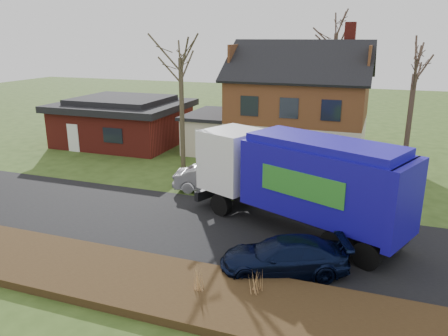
% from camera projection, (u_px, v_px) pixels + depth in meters
% --- Properties ---
extents(ground, '(120.00, 120.00, 0.00)m').
position_uv_depth(ground, '(197.00, 226.00, 20.06)').
color(ground, '#2F4717').
rests_on(ground, ground).
extents(road, '(80.00, 7.00, 0.02)m').
position_uv_depth(road, '(197.00, 225.00, 20.06)').
color(road, black).
rests_on(road, ground).
extents(mulch_verge, '(80.00, 3.50, 0.30)m').
position_uv_depth(mulch_verge, '(136.00, 281.00, 15.24)').
color(mulch_verge, black).
rests_on(mulch_verge, ground).
extents(main_house, '(12.95, 8.95, 9.26)m').
position_uv_depth(main_house, '(293.00, 100.00, 30.92)').
color(main_house, beige).
rests_on(main_house, ground).
extents(ranch_house, '(9.80, 8.20, 3.70)m').
position_uv_depth(ranch_house, '(123.00, 121.00, 35.14)').
color(ranch_house, maroon).
rests_on(ranch_house, ground).
extents(garbage_truck, '(10.33, 6.48, 4.32)m').
position_uv_depth(garbage_truck, '(301.00, 177.00, 18.89)').
color(garbage_truck, black).
rests_on(garbage_truck, ground).
extents(silver_sedan, '(4.58, 2.33, 1.44)m').
position_uv_depth(silver_sedan, '(214.00, 179.00, 24.31)').
color(silver_sedan, '#A5A7AD').
rests_on(silver_sedan, ground).
extents(navy_wagon, '(5.03, 3.48, 1.35)m').
position_uv_depth(navy_wagon, '(284.00, 256.00, 15.86)').
color(navy_wagon, black).
rests_on(navy_wagon, ground).
extents(tree_front_west, '(3.30, 3.30, 9.82)m').
position_uv_depth(tree_front_west, '(180.00, 40.00, 26.44)').
color(tree_front_west, '#473D2A').
rests_on(tree_front_west, ground).
extents(tree_front_east, '(3.28, 3.28, 9.11)m').
position_uv_depth(tree_front_east, '(418.00, 54.00, 23.56)').
color(tree_front_east, '#453329').
rests_on(tree_front_east, ground).
extents(tree_back, '(3.67, 3.67, 11.62)m').
position_uv_depth(tree_back, '(337.00, 19.00, 35.14)').
color(tree_back, '#3E2E25').
rests_on(tree_back, ground).
extents(grass_clump_mid, '(0.31, 0.26, 0.88)m').
position_uv_depth(grass_clump_mid, '(199.00, 277.00, 14.37)').
color(grass_clump_mid, tan).
rests_on(grass_clump_mid, mulch_verge).
extents(grass_clump_east, '(0.33, 0.27, 0.82)m').
position_uv_depth(grass_clump_east, '(256.00, 280.00, 14.24)').
color(grass_clump_east, '#AC7E4B').
rests_on(grass_clump_east, mulch_verge).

